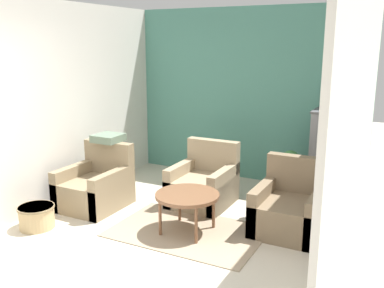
% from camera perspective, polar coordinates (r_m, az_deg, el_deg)
% --- Properties ---
extents(ground_plane, '(20.00, 20.00, 0.00)m').
position_cam_1_polar(ground_plane, '(4.21, -11.93, -17.87)').
color(ground_plane, beige).
rests_on(ground_plane, ground).
extents(wall_back_accent, '(3.79, 0.06, 2.70)m').
position_cam_1_polar(wall_back_accent, '(6.85, 7.11, 6.47)').
color(wall_back_accent, '#4C897A').
rests_on(wall_back_accent, ground_plane).
extents(wall_left, '(0.06, 3.61, 2.70)m').
position_cam_1_polar(wall_left, '(6.25, -15.45, 5.44)').
color(wall_left, silver).
rests_on(wall_left, ground_plane).
extents(wall_right, '(0.06, 3.61, 2.70)m').
position_cam_1_polar(wall_right, '(4.64, 20.94, 2.41)').
color(wall_right, silver).
rests_on(wall_right, ground_plane).
extents(area_rug, '(1.74, 1.15, 0.01)m').
position_cam_1_polar(area_rug, '(5.11, -0.62, -11.57)').
color(area_rug, gray).
rests_on(area_rug, ground_plane).
extents(coffee_table, '(0.74, 0.74, 0.47)m').
position_cam_1_polar(coffee_table, '(4.95, -0.63, -7.09)').
color(coffee_table, brown).
rests_on(coffee_table, ground_plane).
extents(armchair_left, '(0.76, 0.84, 0.83)m').
position_cam_1_polar(armchair_left, '(5.92, -12.69, -5.67)').
color(armchair_left, '#8E7A5B').
rests_on(armchair_left, ground_plane).
extents(armchair_right, '(0.76, 0.84, 0.83)m').
position_cam_1_polar(armchair_right, '(5.18, 12.95, -8.49)').
color(armchair_right, '#7A664C').
rests_on(armchair_right, ground_plane).
extents(armchair_middle, '(0.76, 0.84, 0.83)m').
position_cam_1_polar(armchair_middle, '(5.87, 1.55, -5.48)').
color(armchair_middle, '#9E896B').
rests_on(armchair_middle, ground_plane).
extents(birdcage, '(0.50, 0.50, 1.27)m').
position_cam_1_polar(birdcage, '(6.19, 17.87, -1.56)').
color(birdcage, '#555559').
rests_on(birdcage, ground_plane).
extents(parrot, '(0.14, 0.25, 0.29)m').
position_cam_1_polar(parrot, '(6.04, 18.40, 5.53)').
color(parrot, teal).
rests_on(parrot, birdcage).
extents(potted_plant, '(0.29, 0.27, 0.68)m').
position_cam_1_polar(potted_plant, '(6.27, 12.89, -3.63)').
color(potted_plant, brown).
rests_on(potted_plant, ground_plane).
extents(wicker_basket, '(0.43, 0.43, 0.27)m').
position_cam_1_polar(wicker_basket, '(5.49, -20.01, -9.02)').
color(wicker_basket, tan).
rests_on(wicker_basket, ground_plane).
extents(throw_pillow, '(0.36, 0.36, 0.10)m').
position_cam_1_polar(throw_pillow, '(5.98, -11.10, 0.80)').
color(throw_pillow, slate).
rests_on(throw_pillow, armchair_left).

